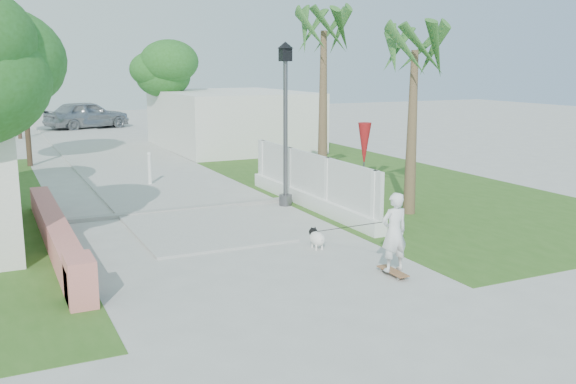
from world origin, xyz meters
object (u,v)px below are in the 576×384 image
patio_umbrella (364,145)px  dog (317,238)px  skateboarder (365,230)px  street_lamp (285,118)px  bollard (150,168)px  parked_car (87,115)px

patio_umbrella → dog: bearing=-135.0°
patio_umbrella → skateboarder: size_ratio=0.83×
dog → skateboarder: bearing=-75.3°
street_lamp → patio_umbrella: street_lamp is taller
skateboarder → bollard: bearing=-80.1°
bollard → patio_umbrella: bearing=-50.1°
street_lamp → skateboarder: (-0.96, -5.60, -1.69)m
street_lamp → dog: 4.81m
patio_umbrella → skateboarder: (-2.86, -4.60, -0.95)m
patio_umbrella → dog: size_ratio=3.63×
bollard → dog: bearing=-80.2°
skateboarder → dog: 1.60m
dog → bollard: bearing=104.9°
dog → parked_car: (-0.49, 28.49, 0.61)m
skateboarder → street_lamp: bearing=-99.6°
bollard → parked_car: 19.91m
bollard → patio_umbrella: 7.25m
patio_umbrella → bollard: bearing=129.9°
street_lamp → skateboarder: bearing=-99.7°
dog → patio_umbrella: bearing=50.1°
bollard → parked_car: (1.00, 19.89, 0.26)m
patio_umbrella → skateboarder: 5.50m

